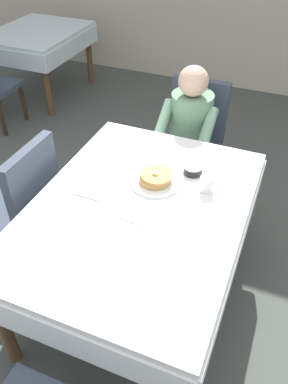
{
  "coord_description": "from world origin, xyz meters",
  "views": [
    {
      "loc": [
        0.62,
        -1.43,
        2.11
      ],
      "look_at": [
        0.01,
        0.07,
        0.79
      ],
      "focal_mm": 36.7,
      "sensor_mm": 36.0,
      "label": 1
    }
  ],
  "objects_px": {
    "fork_left_of_plate": "(123,177)",
    "chair_left_side": "(24,200)",
    "chair_diner": "(194,134)",
    "breakfast_stack": "(155,178)",
    "bowl_butter": "(193,170)",
    "dining_table_main": "(138,219)",
    "spoon_near_edge": "(130,221)",
    "diner_person": "(189,127)",
    "plate_breakfast": "(155,182)",
    "background_table_far": "(38,41)",
    "knife_right_of_plate": "(186,193)",
    "cup_coffee": "(207,184)"
  },
  "relations": [
    {
      "from": "chair_diner",
      "to": "fork_left_of_plate",
      "type": "height_order",
      "value": "chair_diner"
    },
    {
      "from": "chair_diner",
      "to": "plate_breakfast",
      "type": "distance_m",
      "value": 0.98
    },
    {
      "from": "fork_left_of_plate",
      "to": "background_table_far",
      "type": "distance_m",
      "value": 2.92
    },
    {
      "from": "diner_person",
      "to": "knife_right_of_plate",
      "type": "distance_m",
      "value": 0.85
    },
    {
      "from": "chair_diner",
      "to": "breakfast_stack",
      "type": "bearing_deg",
      "value": 92.51
    },
    {
      "from": "chair_diner",
      "to": "knife_right_of_plate",
      "type": "bearing_deg",
      "value": 103.41
    },
    {
      "from": "chair_diner",
      "to": "breakfast_stack",
      "type": "height_order",
      "value": "chair_diner"
    },
    {
      "from": "chair_diner",
      "to": "spoon_near_edge",
      "type": "xyz_separation_m",
      "value": [
        0.04,
        -1.29,
        0.21
      ]
    },
    {
      "from": "chair_diner",
      "to": "fork_left_of_plate",
      "type": "bearing_deg",
      "value": 81.34
    },
    {
      "from": "diner_person",
      "to": "cup_coffee",
      "type": "relative_size",
      "value": 9.91
    },
    {
      "from": "dining_table_main",
      "to": "knife_right_of_plate",
      "type": "bearing_deg",
      "value": 44.05
    },
    {
      "from": "knife_right_of_plate",
      "to": "spoon_near_edge",
      "type": "distance_m",
      "value": 0.38
    },
    {
      "from": "spoon_near_edge",
      "to": "chair_diner",
      "type": "bearing_deg",
      "value": 101.39
    },
    {
      "from": "dining_table_main",
      "to": "chair_left_side",
      "type": "bearing_deg",
      "value": 180.0
    },
    {
      "from": "breakfast_stack",
      "to": "knife_right_of_plate",
      "type": "relative_size",
      "value": 0.95
    },
    {
      "from": "fork_left_of_plate",
      "to": "chair_left_side",
      "type": "bearing_deg",
      "value": 102.8
    },
    {
      "from": "spoon_near_edge",
      "to": "plate_breakfast",
      "type": "bearing_deg",
      "value": 99.0
    },
    {
      "from": "plate_breakfast",
      "to": "background_table_far",
      "type": "xyz_separation_m",
      "value": [
        -2.22,
        2.08,
        -0.13
      ]
    },
    {
      "from": "chair_diner",
      "to": "diner_person",
      "type": "xyz_separation_m",
      "value": [
        -0.0,
        -0.16,
        0.14
      ]
    },
    {
      "from": "plate_breakfast",
      "to": "spoon_near_edge",
      "type": "bearing_deg",
      "value": -90.73
    },
    {
      "from": "breakfast_stack",
      "to": "spoon_near_edge",
      "type": "relative_size",
      "value": 1.26
    },
    {
      "from": "cup_coffee",
      "to": "diner_person",
      "type": "bearing_deg",
      "value": 113.69
    },
    {
      "from": "plate_breakfast",
      "to": "knife_right_of_plate",
      "type": "distance_m",
      "value": 0.19
    },
    {
      "from": "cup_coffee",
      "to": "bowl_butter",
      "type": "xyz_separation_m",
      "value": [
        -0.12,
        0.12,
        -0.02
      ]
    },
    {
      "from": "breakfast_stack",
      "to": "background_table_far",
      "type": "xyz_separation_m",
      "value": [
        -2.22,
        2.08,
        -0.16
      ]
    },
    {
      "from": "chair_left_side",
      "to": "breakfast_stack",
      "type": "distance_m",
      "value": 0.85
    },
    {
      "from": "knife_right_of_plate",
      "to": "plate_breakfast",
      "type": "bearing_deg",
      "value": 77.69
    },
    {
      "from": "diner_person",
      "to": "background_table_far",
      "type": "xyz_separation_m",
      "value": [
        -2.18,
        1.29,
        -0.05
      ]
    },
    {
      "from": "dining_table_main",
      "to": "chair_left_side",
      "type": "distance_m",
      "value": 0.78
    },
    {
      "from": "chair_diner",
      "to": "plate_breakfast",
      "type": "bearing_deg",
      "value": 92.51
    },
    {
      "from": "bowl_butter",
      "to": "spoon_near_edge",
      "type": "xyz_separation_m",
      "value": [
        -0.17,
        -0.52,
        -0.02
      ]
    },
    {
      "from": "dining_table_main",
      "to": "fork_left_of_plate",
      "type": "distance_m",
      "value": 0.28
    },
    {
      "from": "plate_breakfast",
      "to": "chair_diner",
      "type": "bearing_deg",
      "value": 92.51
    },
    {
      "from": "chair_left_side",
      "to": "breakfast_stack",
      "type": "height_order",
      "value": "chair_left_side"
    },
    {
      "from": "dining_table_main",
      "to": "cup_coffee",
      "type": "xyz_separation_m",
      "value": [
        0.3,
        0.27,
        0.13
      ]
    },
    {
      "from": "breakfast_stack",
      "to": "fork_left_of_plate",
      "type": "height_order",
      "value": "breakfast_stack"
    },
    {
      "from": "fork_left_of_plate",
      "to": "spoon_near_edge",
      "type": "relative_size",
      "value": 1.2
    },
    {
      "from": "chair_diner",
      "to": "chair_left_side",
      "type": "xyz_separation_m",
      "value": [
        -0.74,
        -1.17,
        0.0
      ]
    },
    {
      "from": "chair_diner",
      "to": "knife_right_of_plate",
      "type": "xyz_separation_m",
      "value": [
        0.23,
        -0.97,
        0.21
      ]
    },
    {
      "from": "dining_table_main",
      "to": "plate_breakfast",
      "type": "xyz_separation_m",
      "value": [
        0.01,
        0.22,
        0.1
      ]
    },
    {
      "from": "breakfast_stack",
      "to": "fork_left_of_plate",
      "type": "distance_m",
      "value": 0.19
    },
    {
      "from": "dining_table_main",
      "to": "spoon_near_edge",
      "type": "xyz_separation_m",
      "value": [
        0.01,
        -0.12,
        0.09
      ]
    },
    {
      "from": "chair_left_side",
      "to": "breakfast_stack",
      "type": "xyz_separation_m",
      "value": [
        0.78,
        0.22,
        0.25
      ]
    },
    {
      "from": "breakfast_stack",
      "to": "bowl_butter",
      "type": "distance_m",
      "value": 0.24
    },
    {
      "from": "bowl_butter",
      "to": "background_table_far",
      "type": "distance_m",
      "value": 3.06
    },
    {
      "from": "bowl_butter",
      "to": "fork_left_of_plate",
      "type": "height_order",
      "value": "bowl_butter"
    },
    {
      "from": "diner_person",
      "to": "background_table_far",
      "type": "relative_size",
      "value": 1.0
    },
    {
      "from": "breakfast_stack",
      "to": "knife_right_of_plate",
      "type": "distance_m",
      "value": 0.2
    },
    {
      "from": "diner_person",
      "to": "bowl_butter",
      "type": "relative_size",
      "value": 10.18
    },
    {
      "from": "diner_person",
      "to": "spoon_near_edge",
      "type": "xyz_separation_m",
      "value": [
        0.04,
        -1.14,
        0.07
      ]
    }
  ]
}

